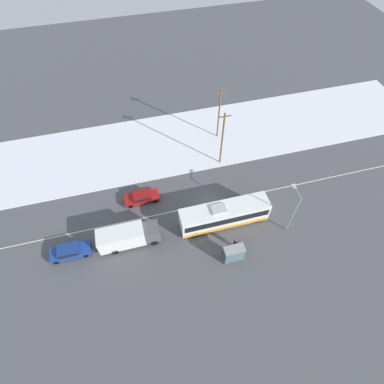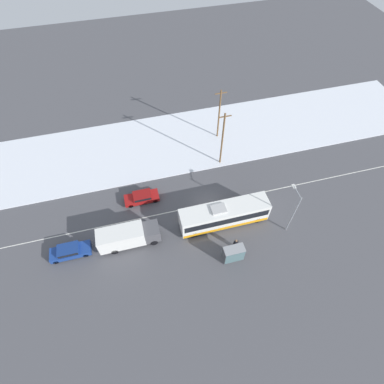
{
  "view_description": "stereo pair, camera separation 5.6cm",
  "coord_description": "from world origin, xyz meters",
  "px_view_note": "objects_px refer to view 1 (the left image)",
  "views": [
    {
      "loc": [
        -7.88,
        -21.78,
        33.76
      ],
      "look_at": [
        -1.83,
        1.51,
        1.4
      ],
      "focal_mm": 28.0,
      "sensor_mm": 36.0,
      "label": 1
    },
    {
      "loc": [
        -7.83,
        -21.79,
        33.76
      ],
      "look_at": [
        -1.83,
        1.51,
        1.4
      ],
      "focal_mm": 28.0,
      "sensor_mm": 36.0,
      "label": 2
    }
  ],
  "objects_px": {
    "pedestrian_at_stop": "(236,243)",
    "utility_pole_roadside": "(222,139)",
    "city_bus": "(224,215)",
    "bus_shelter": "(235,254)",
    "sedan_car": "(142,197)",
    "streetlamp": "(294,208)",
    "box_truck": "(128,236)",
    "utility_pole_snowlot": "(219,114)",
    "parked_car_near_truck": "(70,251)"
  },
  "relations": [
    {
      "from": "city_bus",
      "to": "streetlamp",
      "type": "xyz_separation_m",
      "value": [
        7.49,
        -2.71,
        2.71
      ]
    },
    {
      "from": "city_bus",
      "to": "streetlamp",
      "type": "relative_size",
      "value": 1.63
    },
    {
      "from": "sedan_car",
      "to": "bus_shelter",
      "type": "height_order",
      "value": "bus_shelter"
    },
    {
      "from": "sedan_car",
      "to": "parked_car_near_truck",
      "type": "xyz_separation_m",
      "value": [
        -9.6,
        -5.79,
        0.07
      ]
    },
    {
      "from": "city_bus",
      "to": "box_truck",
      "type": "height_order",
      "value": "city_bus"
    },
    {
      "from": "box_truck",
      "to": "bus_shelter",
      "type": "height_order",
      "value": "box_truck"
    },
    {
      "from": "box_truck",
      "to": "pedestrian_at_stop",
      "type": "height_order",
      "value": "box_truck"
    },
    {
      "from": "pedestrian_at_stop",
      "to": "bus_shelter",
      "type": "distance_m",
      "value": 1.88
    },
    {
      "from": "parked_car_near_truck",
      "to": "pedestrian_at_stop",
      "type": "distance_m",
      "value": 19.99
    },
    {
      "from": "streetlamp",
      "to": "utility_pole_snowlot",
      "type": "height_order",
      "value": "utility_pole_snowlot"
    },
    {
      "from": "city_bus",
      "to": "pedestrian_at_stop",
      "type": "xyz_separation_m",
      "value": [
        0.3,
        -3.8,
        -0.62
      ]
    },
    {
      "from": "sedan_car",
      "to": "utility_pole_snowlot",
      "type": "distance_m",
      "value": 17.19
    },
    {
      "from": "box_truck",
      "to": "utility_pole_snowlot",
      "type": "distance_m",
      "value": 22.74
    },
    {
      "from": "box_truck",
      "to": "bus_shelter",
      "type": "bearing_deg",
      "value": -24.89
    },
    {
      "from": "city_bus",
      "to": "parked_car_near_truck",
      "type": "xyz_separation_m",
      "value": [
        -19.27,
        0.26,
        -0.89
      ]
    },
    {
      "from": "sedan_car",
      "to": "utility_pole_roadside",
      "type": "relative_size",
      "value": 0.5
    },
    {
      "from": "sedan_car",
      "to": "utility_pole_snowlot",
      "type": "xyz_separation_m",
      "value": [
        13.75,
        9.59,
        3.8
      ]
    },
    {
      "from": "pedestrian_at_stop",
      "to": "bus_shelter",
      "type": "bearing_deg",
      "value": -116.25
    },
    {
      "from": "box_truck",
      "to": "sedan_car",
      "type": "xyz_separation_m",
      "value": [
        2.54,
        6.01,
        -0.89
      ]
    },
    {
      "from": "box_truck",
      "to": "bus_shelter",
      "type": "xyz_separation_m",
      "value": [
        11.73,
        -5.44,
        0.04
      ]
    },
    {
      "from": "box_truck",
      "to": "utility_pole_snowlot",
      "type": "bearing_deg",
      "value": 43.77
    },
    {
      "from": "pedestrian_at_stop",
      "to": "bus_shelter",
      "type": "height_order",
      "value": "bus_shelter"
    },
    {
      "from": "city_bus",
      "to": "bus_shelter",
      "type": "height_order",
      "value": "city_bus"
    },
    {
      "from": "utility_pole_roadside",
      "to": "streetlamp",
      "type": "bearing_deg",
      "value": -69.74
    },
    {
      "from": "bus_shelter",
      "to": "utility_pole_roadside",
      "type": "distance_m",
      "value": 16.12
    },
    {
      "from": "sedan_car",
      "to": "parked_car_near_truck",
      "type": "bearing_deg",
      "value": 31.11
    },
    {
      "from": "sedan_car",
      "to": "city_bus",
      "type": "bearing_deg",
      "value": 147.94
    },
    {
      "from": "sedan_car",
      "to": "streetlamp",
      "type": "relative_size",
      "value": 0.67
    },
    {
      "from": "city_bus",
      "to": "box_truck",
      "type": "relative_size",
      "value": 1.53
    },
    {
      "from": "parked_car_near_truck",
      "to": "streetlamp",
      "type": "height_order",
      "value": "streetlamp"
    },
    {
      "from": "parked_car_near_truck",
      "to": "utility_pole_snowlot",
      "type": "xyz_separation_m",
      "value": [
        23.35,
        15.38,
        3.73
      ]
    },
    {
      "from": "pedestrian_at_stop",
      "to": "bus_shelter",
      "type": "relative_size",
      "value": 0.71
    },
    {
      "from": "sedan_car",
      "to": "utility_pole_snowlot",
      "type": "height_order",
      "value": "utility_pole_snowlot"
    },
    {
      "from": "city_bus",
      "to": "utility_pole_roadside",
      "type": "height_order",
      "value": "utility_pole_roadside"
    },
    {
      "from": "bus_shelter",
      "to": "utility_pole_snowlot",
      "type": "distance_m",
      "value": 21.73
    },
    {
      "from": "city_bus",
      "to": "bus_shelter",
      "type": "distance_m",
      "value": 5.42
    },
    {
      "from": "sedan_car",
      "to": "streetlamp",
      "type": "height_order",
      "value": "streetlamp"
    },
    {
      "from": "parked_car_near_truck",
      "to": "streetlamp",
      "type": "relative_size",
      "value": 0.68
    },
    {
      "from": "box_truck",
      "to": "bus_shelter",
      "type": "distance_m",
      "value": 12.93
    },
    {
      "from": "city_bus",
      "to": "sedan_car",
      "type": "bearing_deg",
      "value": 147.94
    },
    {
      "from": "city_bus",
      "to": "utility_pole_roadside",
      "type": "xyz_separation_m",
      "value": [
        2.77,
        10.07,
        3.11
      ]
    },
    {
      "from": "pedestrian_at_stop",
      "to": "utility_pole_snowlot",
      "type": "distance_m",
      "value": 20.12
    },
    {
      "from": "box_truck",
      "to": "parked_car_near_truck",
      "type": "distance_m",
      "value": 7.11
    },
    {
      "from": "city_bus",
      "to": "parked_car_near_truck",
      "type": "distance_m",
      "value": 19.29
    },
    {
      "from": "pedestrian_at_stop",
      "to": "utility_pole_roadside",
      "type": "relative_size",
      "value": 0.19
    },
    {
      "from": "streetlamp",
      "to": "box_truck",
      "type": "bearing_deg",
      "value": 172.05
    },
    {
      "from": "streetlamp",
      "to": "utility_pole_snowlot",
      "type": "distance_m",
      "value": 18.67
    },
    {
      "from": "pedestrian_at_stop",
      "to": "utility_pole_roadside",
      "type": "bearing_deg",
      "value": 79.94
    },
    {
      "from": "city_bus",
      "to": "pedestrian_at_stop",
      "type": "distance_m",
      "value": 3.87
    },
    {
      "from": "city_bus",
      "to": "pedestrian_at_stop",
      "type": "bearing_deg",
      "value": -85.42
    }
  ]
}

